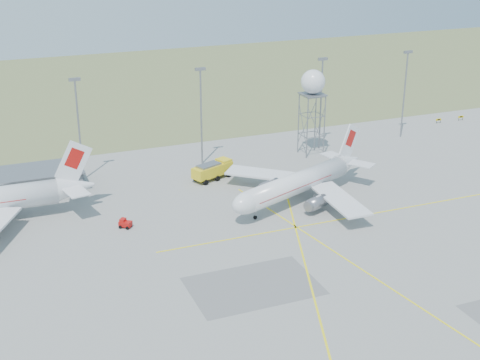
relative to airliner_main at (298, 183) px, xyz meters
name	(u,v)px	position (x,y,z in m)	size (l,w,h in m)	color
ground	(437,310)	(0.42, -39.99, -3.59)	(400.00, 400.00, 0.00)	#999A95
grass_strip	(155,85)	(0.42, 100.01, -3.57)	(400.00, 120.00, 0.03)	#576B3B
building_grey	(32,180)	(-44.58, 24.01, -1.62)	(19.00, 10.00, 3.90)	gray
mast_a	(78,121)	(-34.58, 26.01, 8.48)	(2.20, 0.50, 20.50)	gray
mast_b	(201,108)	(-9.58, 26.01, 8.48)	(2.20, 0.50, 20.50)	gray
mast_c	(321,96)	(18.42, 26.01, 8.48)	(2.20, 0.50, 20.50)	gray
mast_d	(405,87)	(40.42, 26.01, 8.48)	(2.20, 0.50, 20.50)	gray
taxi_sign_near	(439,120)	(56.02, 32.01, -2.70)	(1.60, 0.17, 1.20)	black
taxi_sign_far	(461,117)	(63.02, 32.01, -2.70)	(1.60, 0.17, 1.20)	black
airliner_main	(298,183)	(0.00, 0.00, 0.00)	(33.04, 30.91, 11.71)	silver
radar_tower	(312,108)	(14.56, 22.88, 6.96)	(5.19, 5.19, 18.79)	gray
fire_truck	(213,171)	(-10.46, 16.64, -1.92)	(9.15, 5.98, 3.48)	yellow
baggage_tug	(125,224)	(-31.93, 0.80, -3.00)	(2.45, 2.42, 1.57)	#B00F0C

